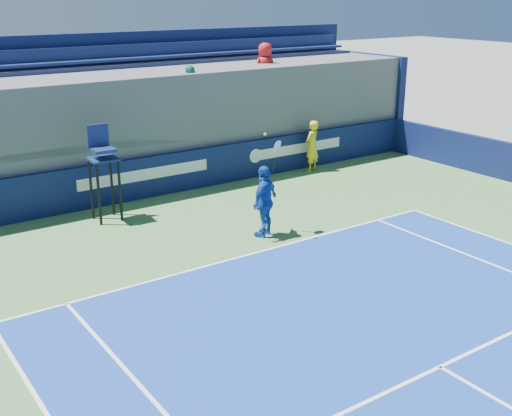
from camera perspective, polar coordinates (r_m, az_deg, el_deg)
ball_person at (r=21.12m, az=4.99°, el=5.52°), size 0.71×0.59×1.66m
back_hoarding at (r=18.56m, az=-9.91°, el=2.67°), size 20.40×0.21×1.20m
umpire_chair at (r=16.70m, az=-13.45°, el=3.93°), size 0.72×0.72×2.48m
tennis_player at (r=15.31m, az=0.79°, el=0.64°), size 1.11×0.85×2.57m
stadium_seating at (r=20.10m, az=-12.65°, el=7.35°), size 21.00×4.05×4.40m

